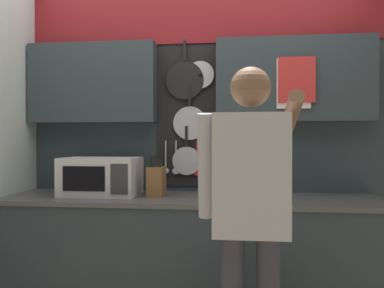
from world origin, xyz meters
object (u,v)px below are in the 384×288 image
(utensil_crock, at_px, (230,185))
(knife_block, at_px, (156,181))
(person, at_px, (250,200))
(microwave, at_px, (101,176))

(utensil_crock, bearing_deg, knife_block, -179.88)
(utensil_crock, relative_size, person, 0.18)
(microwave, relative_size, utensil_crock, 1.72)
(person, bearing_deg, knife_block, 133.87)
(microwave, distance_m, person, 1.21)
(utensil_crock, bearing_deg, microwave, -179.89)
(knife_block, height_order, person, person)
(utensil_crock, distance_m, person, 0.66)
(microwave, xyz_separation_m, knife_block, (0.40, 0.00, -0.03))
(microwave, xyz_separation_m, person, (1.02, -0.65, -0.05))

